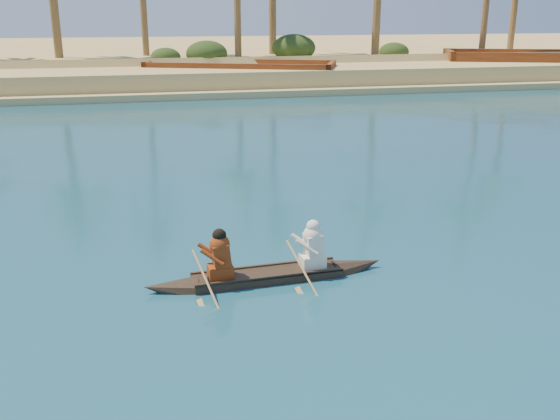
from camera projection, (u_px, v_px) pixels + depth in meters
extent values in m
plane|color=#0B334C|center=(168.00, 259.00, 11.93)|extent=(160.00, 160.00, 0.00)
cube|color=tan|center=(141.00, 91.00, 36.00)|extent=(150.00, 8.00, 0.50)
cube|color=tan|center=(135.00, 57.00, 56.27)|extent=(150.00, 50.00, 1.50)
cube|color=brown|center=(241.00, 81.00, 38.15)|extent=(11.86, 7.81, 1.41)
cube|color=brown|center=(546.00, 72.00, 42.71)|extent=(14.23, 8.99, 1.69)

